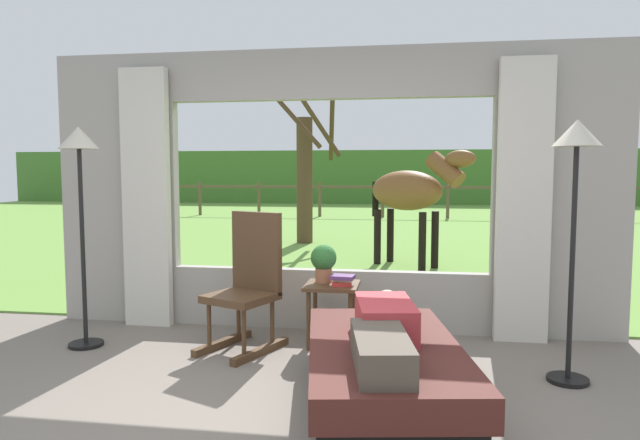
# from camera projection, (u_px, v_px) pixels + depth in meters

# --- Properties ---
(back_wall_with_window) EXTENTS (5.20, 0.12, 2.55)m
(back_wall_with_window) POSITION_uv_depth(u_px,v_px,m) (328.00, 194.00, 5.12)
(back_wall_with_window) COLOR #9E998E
(back_wall_with_window) RESTS_ON ground_plane
(curtain_panel_left) EXTENTS (0.44, 0.10, 2.40)m
(curtain_panel_left) POSITION_uv_depth(u_px,v_px,m) (146.00, 199.00, 5.24)
(curtain_panel_left) COLOR beige
(curtain_panel_left) RESTS_ON ground_plane
(curtain_panel_right) EXTENTS (0.44, 0.10, 2.40)m
(curtain_panel_right) POSITION_uv_depth(u_px,v_px,m) (524.00, 202.00, 4.73)
(curtain_panel_right) COLOR beige
(curtain_panel_right) RESTS_ON ground_plane
(outdoor_pasture_lawn) EXTENTS (36.00, 21.68, 0.02)m
(outdoor_pasture_lawn) POSITION_uv_depth(u_px,v_px,m) (380.00, 222.00, 15.96)
(outdoor_pasture_lawn) COLOR olive
(outdoor_pasture_lawn) RESTS_ON ground_plane
(distant_hill_ridge) EXTENTS (36.00, 2.00, 2.40)m
(distant_hill_ridge) POSITION_uv_depth(u_px,v_px,m) (390.00, 177.00, 25.55)
(distant_hill_ridge) COLOR #44722E
(distant_hill_ridge) RESTS_ON ground_plane
(recliner_sofa) EXTENTS (1.16, 1.82, 0.42)m
(recliner_sofa) POSITION_uv_depth(u_px,v_px,m) (384.00, 375.00, 3.42)
(recliner_sofa) COLOR black
(recliner_sofa) RESTS_ON ground_plane
(reclining_person) EXTENTS (0.43, 1.44, 0.22)m
(reclining_person) POSITION_uv_depth(u_px,v_px,m) (384.00, 328.00, 3.34)
(reclining_person) COLOR #B23338
(reclining_person) RESTS_ON recliner_sofa
(rocking_chair) EXTENTS (0.69, 0.81, 1.12)m
(rocking_chair) POSITION_uv_depth(u_px,v_px,m) (249.00, 282.00, 4.61)
(rocking_chair) COLOR #4C331E
(rocking_chair) RESTS_ON ground_plane
(side_table) EXTENTS (0.44, 0.44, 0.52)m
(side_table) POSITION_uv_depth(u_px,v_px,m) (332.00, 295.00, 4.68)
(side_table) COLOR #4C331E
(side_table) RESTS_ON ground_plane
(potted_plant) EXTENTS (0.22, 0.22, 0.32)m
(potted_plant) POSITION_uv_depth(u_px,v_px,m) (324.00, 261.00, 4.73)
(potted_plant) COLOR #9E6042
(potted_plant) RESTS_ON side_table
(book_stack) EXTENTS (0.20, 0.17, 0.09)m
(book_stack) POSITION_uv_depth(u_px,v_px,m) (342.00, 280.00, 4.60)
(book_stack) COLOR #B22D28
(book_stack) RESTS_ON side_table
(floor_lamp_left) EXTENTS (0.32, 0.32, 1.82)m
(floor_lamp_left) POSITION_uv_depth(u_px,v_px,m) (80.00, 170.00, 4.56)
(floor_lamp_left) COLOR black
(floor_lamp_left) RESTS_ON ground_plane
(floor_lamp_right) EXTENTS (0.32, 0.32, 1.80)m
(floor_lamp_right) POSITION_uv_depth(u_px,v_px,m) (576.00, 171.00, 3.77)
(floor_lamp_right) COLOR black
(floor_lamp_right) RESTS_ON ground_plane
(horse) EXTENTS (1.65, 1.37, 1.73)m
(horse) POSITION_uv_depth(u_px,v_px,m) (411.00, 192.00, 8.40)
(horse) COLOR brown
(horse) RESTS_ON outdoor_pasture_lawn
(pasture_tree) EXTENTS (1.32, 1.42, 2.93)m
(pasture_tree) POSITION_uv_depth(u_px,v_px,m) (306.00, 174.00, 11.19)
(pasture_tree) COLOR #4C3823
(pasture_tree) RESTS_ON outdoor_pasture_lawn
(pasture_fence_line) EXTENTS (16.10, 0.10, 1.10)m
(pasture_fence_line) POSITION_uv_depth(u_px,v_px,m) (383.00, 194.00, 17.58)
(pasture_fence_line) COLOR brown
(pasture_fence_line) RESTS_ON outdoor_pasture_lawn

